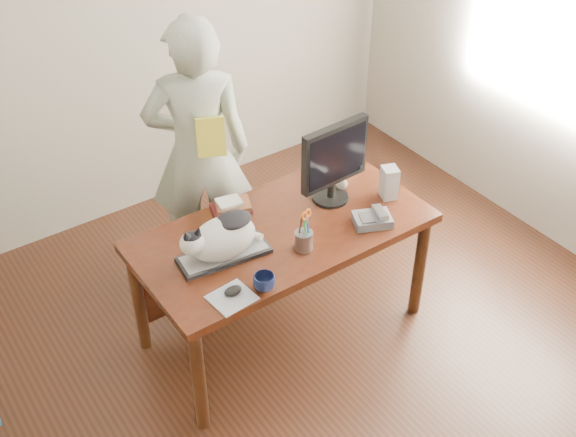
{
  "coord_description": "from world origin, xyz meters",
  "views": [
    {
      "loc": [
        -1.72,
        -1.92,
        3.15
      ],
      "look_at": [
        0.0,
        0.55,
        0.85
      ],
      "focal_mm": 45.0,
      "sensor_mm": 36.0,
      "label": 1
    }
  ],
  "objects_px": {
    "phone": "(373,219)",
    "calculator": "(335,167)",
    "monitor": "(334,159)",
    "person": "(199,153)",
    "desk": "(275,242)",
    "pen_cup": "(304,239)",
    "coffee_mug": "(264,282)",
    "mouse": "(233,291)",
    "book_stack": "(232,207)",
    "baseball": "(342,184)",
    "keyboard": "(224,255)",
    "speaker": "(389,183)",
    "cat": "(220,237)"
  },
  "relations": [
    {
      "from": "keyboard",
      "to": "monitor",
      "type": "distance_m",
      "value": 0.81
    },
    {
      "from": "baseball",
      "to": "calculator",
      "type": "relative_size",
      "value": 0.33
    },
    {
      "from": "baseball",
      "to": "coffee_mug",
      "type": "bearing_deg",
      "value": -151.52
    },
    {
      "from": "phone",
      "to": "calculator",
      "type": "distance_m",
      "value": 0.55
    },
    {
      "from": "keyboard",
      "to": "baseball",
      "type": "distance_m",
      "value": 0.88
    },
    {
      "from": "cat",
      "to": "calculator",
      "type": "distance_m",
      "value": 1.02
    },
    {
      "from": "desk",
      "to": "phone",
      "type": "bearing_deg",
      "value": -36.64
    },
    {
      "from": "cat",
      "to": "baseball",
      "type": "distance_m",
      "value": 0.9
    },
    {
      "from": "pen_cup",
      "to": "person",
      "type": "distance_m",
      "value": 0.98
    },
    {
      "from": "pen_cup",
      "to": "coffee_mug",
      "type": "distance_m",
      "value": 0.36
    },
    {
      "from": "pen_cup",
      "to": "calculator",
      "type": "bearing_deg",
      "value": 39.88
    },
    {
      "from": "monitor",
      "to": "phone",
      "type": "xyz_separation_m",
      "value": [
        0.05,
        -0.3,
        -0.24
      ]
    },
    {
      "from": "desk",
      "to": "baseball",
      "type": "bearing_deg",
      "value": 3.75
    },
    {
      "from": "mouse",
      "to": "person",
      "type": "height_order",
      "value": "person"
    },
    {
      "from": "mouse",
      "to": "baseball",
      "type": "xyz_separation_m",
      "value": [
        0.97,
        0.39,
        0.01
      ]
    },
    {
      "from": "monitor",
      "to": "person",
      "type": "relative_size",
      "value": 0.28
    },
    {
      "from": "desk",
      "to": "pen_cup",
      "type": "bearing_deg",
      "value": -91.02
    },
    {
      "from": "monitor",
      "to": "person",
      "type": "bearing_deg",
      "value": 119.42
    },
    {
      "from": "pen_cup",
      "to": "calculator",
      "type": "distance_m",
      "value": 0.76
    },
    {
      "from": "desk",
      "to": "coffee_mug",
      "type": "relative_size",
      "value": 14.75
    },
    {
      "from": "coffee_mug",
      "to": "calculator",
      "type": "relative_size",
      "value": 0.52
    },
    {
      "from": "phone",
      "to": "calculator",
      "type": "relative_size",
      "value": 1.15
    },
    {
      "from": "desk",
      "to": "cat",
      "type": "bearing_deg",
      "value": -165.61
    },
    {
      "from": "pen_cup",
      "to": "baseball",
      "type": "xyz_separation_m",
      "value": [
        0.49,
        0.31,
        -0.03
      ]
    },
    {
      "from": "speaker",
      "to": "calculator",
      "type": "xyz_separation_m",
      "value": [
        -0.08,
        0.38,
        -0.07
      ]
    },
    {
      "from": "pen_cup",
      "to": "mouse",
      "type": "bearing_deg",
      "value": -170.19
    },
    {
      "from": "baseball",
      "to": "person",
      "type": "relative_size",
      "value": 0.04
    },
    {
      "from": "coffee_mug",
      "to": "book_stack",
      "type": "distance_m",
      "value": 0.66
    },
    {
      "from": "phone",
      "to": "person",
      "type": "height_order",
      "value": "person"
    },
    {
      "from": "pen_cup",
      "to": "book_stack",
      "type": "xyz_separation_m",
      "value": [
        -0.14,
        0.49,
        -0.03
      ]
    },
    {
      "from": "pen_cup",
      "to": "book_stack",
      "type": "distance_m",
      "value": 0.51
    },
    {
      "from": "speaker",
      "to": "calculator",
      "type": "distance_m",
      "value": 0.4
    },
    {
      "from": "mouse",
      "to": "book_stack",
      "type": "xyz_separation_m",
      "value": [
        0.34,
        0.57,
        0.01
      ]
    },
    {
      "from": "pen_cup",
      "to": "baseball",
      "type": "distance_m",
      "value": 0.58
    },
    {
      "from": "coffee_mug",
      "to": "calculator",
      "type": "xyz_separation_m",
      "value": [
        0.92,
        0.63,
        -0.02
      ]
    },
    {
      "from": "pen_cup",
      "to": "person",
      "type": "xyz_separation_m",
      "value": [
        -0.07,
        0.97,
        0.04
      ]
    },
    {
      "from": "desk",
      "to": "speaker",
      "type": "height_order",
      "value": "speaker"
    },
    {
      "from": "phone",
      "to": "book_stack",
      "type": "relative_size",
      "value": 1.01
    },
    {
      "from": "baseball",
      "to": "monitor",
      "type": "bearing_deg",
      "value": -153.11
    },
    {
      "from": "speaker",
      "to": "cat",
      "type": "bearing_deg",
      "value": -163.83
    },
    {
      "from": "coffee_mug",
      "to": "phone",
      "type": "relative_size",
      "value": 0.45
    },
    {
      "from": "monitor",
      "to": "calculator",
      "type": "height_order",
      "value": "monitor"
    },
    {
      "from": "pen_cup",
      "to": "phone",
      "type": "bearing_deg",
      "value": -5.22
    },
    {
      "from": "phone",
      "to": "person",
      "type": "bearing_deg",
      "value": 140.48
    },
    {
      "from": "cat",
      "to": "pen_cup",
      "type": "relative_size",
      "value": 1.94
    },
    {
      "from": "coffee_mug",
      "to": "speaker",
      "type": "bearing_deg",
      "value": 13.59
    },
    {
      "from": "phone",
      "to": "person",
      "type": "xyz_separation_m",
      "value": [
        -0.5,
        1.01,
        0.08
      ]
    },
    {
      "from": "desk",
      "to": "book_stack",
      "type": "bearing_deg",
      "value": 125.0
    },
    {
      "from": "book_stack",
      "to": "calculator",
      "type": "height_order",
      "value": "book_stack"
    },
    {
      "from": "keyboard",
      "to": "monitor",
      "type": "xyz_separation_m",
      "value": [
        0.76,
        0.08,
        0.26
      ]
    }
  ]
}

